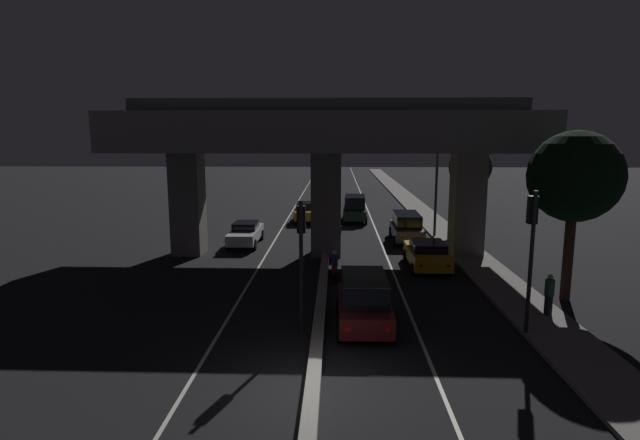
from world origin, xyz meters
The scene contains 21 objects.
ground_plane centered at (0.00, 0.00, 0.00)m, with size 200.00×200.00×0.00m, color black.
lane_line_left_inner centered at (-3.54, 35.00, 0.00)m, with size 0.12×126.00×0.00m, color beige.
lane_line_right_inner centered at (3.54, 35.00, 0.00)m, with size 0.12×126.00×0.00m, color beige.
median_divider centered at (0.00, 35.00, 0.17)m, with size 0.41×126.00×0.33m, color gray.
sidewalk_right centered at (8.34, 28.00, 0.07)m, with size 2.34×126.00×0.14m, color slate.
elevated_overpass centered at (0.00, 16.12, 6.67)m, with size 22.73×9.22×9.03m.
traffic_light_left_of_median centered at (-0.61, 4.29, 3.24)m, with size 0.30×0.49×4.75m.
traffic_light_right_of_median centered at (7.27, 4.28, 3.49)m, with size 0.30×0.49×5.12m.
street_lamp centered at (7.02, 21.45, 4.32)m, with size 2.38×0.32×7.19m.
car_dark_red_lead centered at (1.63, 4.86, 1.00)m, with size 2.02×4.20×1.90m.
car_taxi_yellow_second centered at (5.40, 13.20, 0.77)m, with size 2.07×4.47×1.46m.
car_grey_third centered at (5.26, 20.11, 1.00)m, with size 2.05×4.81×1.86m.
car_dark_green_fourth centered at (2.09, 27.84, 1.09)m, with size 2.11×4.48×2.09m.
car_white_lead_oncoming centered at (-5.23, 18.64, 0.76)m, with size 1.88×4.78×1.46m.
car_taxi_yellow_second_oncoming centered at (-1.83, 27.64, 0.80)m, with size 2.04×4.04×1.55m.
motorcycle_blue_filtering_near centered at (0.94, 5.74, 0.60)m, with size 0.34×1.96×1.42m.
motorcycle_red_filtering_mid centered at (0.53, 10.94, 0.61)m, with size 0.34×1.85×1.44m.
motorcycle_black_filtering_far centered at (0.77, 18.86, 0.62)m, with size 0.32×1.82×1.45m.
pedestrian_on_sidewalk centered at (8.76, 5.98, 0.93)m, with size 0.35×0.35×1.59m.
roadside_tree_kerbside_near centered at (10.42, 8.26, 5.24)m, with size 3.78×3.78×7.17m.
roadside_tree_kerbside_mid centered at (10.17, 23.57, 4.69)m, with size 3.04×3.04×6.24m.
Camera 1 is at (0.63, -12.61, 6.93)m, focal length 28.00 mm.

